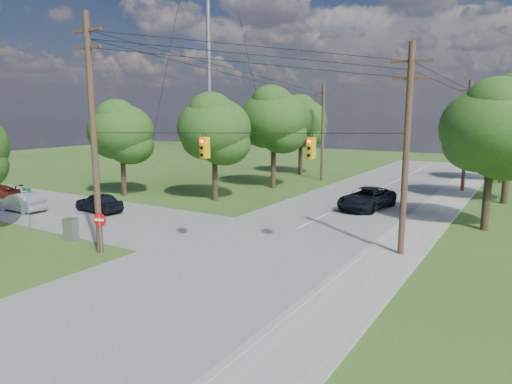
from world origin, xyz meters
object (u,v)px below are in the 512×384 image
Objects in this scene: pole_sw at (93,132)px; car_main_north at (367,198)px; car_cross_silver at (21,202)px; car_cross_dark at (99,202)px; control_cabinet at (71,230)px; pole_north_w at (323,132)px; pole_ne at (406,148)px; do_not_enter_sign at (100,224)px; pole_north_e at (467,136)px.

pole_sw is 2.09× the size of car_main_north.
car_cross_dark is at bearing 117.94° from car_cross_silver.
car_cross_silver reaches higher than control_cabinet.
car_cross_dark is (-7.49, -23.13, -4.38)m from pole_north_w.
pole_ne is 27.14m from car_cross_silver.
pole_ne is at bearing 11.44° from do_not_enter_sign.
pole_north_e reaches higher than control_cabinet.
pole_ne reaches higher than do_not_enter_sign.
do_not_enter_sign is (0.66, -29.75, -3.54)m from pole_north_w.
control_cabinet is at bearing -116.55° from car_main_north.
control_cabinet is (4.72, -5.87, -0.10)m from car_cross_dark.
pole_sw is 9.24× the size of control_cabinet.
pole_north_w is (-0.40, 29.60, -1.10)m from pole_sw.
car_main_north is 2.65× the size of do_not_enter_sign.
control_cabinet is at bearing -157.21° from pole_ne.
pole_ne reaches higher than pole_north_w.
do_not_enter_sign is (-13.24, -29.75, -3.54)m from pole_north_e.
pole_north_e reaches higher than car_main_north.
pole_north_w is 29.18m from car_cross_silver.
car_cross_dark reaches higher than control_cabinet.
car_cross_silver is at bearing -171.43° from pole_ne.
car_cross_silver is 1.93× the size of do_not_enter_sign.
pole_ne reaches higher than control_cabinet.
pole_north_w reaches higher than car_main_north.
pole_sw is at bearing -150.62° from pole_ne.
pole_north_w reaches higher than control_cabinet.
car_main_north is (-5.09, -11.86, -4.30)m from pole_north_e.
pole_north_e is at bearing 132.89° from car_cross_silver.
control_cabinet is (-3.16, 0.60, -5.58)m from pole_sw.
do_not_enter_sign is at bearing 72.41° from car_cross_silver.
car_cross_silver is 10.22m from control_cabinet.
pole_north_w is 24.70m from car_cross_dark.
car_cross_dark is 0.73× the size of car_main_north.
pole_north_e is 1.00× the size of pole_north_w.
pole_sw is 4.65m from do_not_enter_sign.
car_cross_silver is at bearing 164.36° from pole_sw.
car_cross_dark is at bearing -107.94° from pole_north_w.
pole_sw is at bearing -114.52° from pole_north_e.
pole_ne is at bearing 96.94° from car_cross_silver.
pole_north_w is (-13.90, 22.00, -0.34)m from pole_ne.
pole_ne reaches higher than car_cross_dark.
pole_north_w is 4.62× the size of do_not_enter_sign.
car_cross_silver is 3.22× the size of control_cabinet.
pole_sw reaches higher than do_not_enter_sign.
car_cross_silver is (-5.04, -2.86, -0.03)m from car_cross_dark.
car_cross_dark is 1.00× the size of car_cross_silver.
pole_north_e and pole_north_w have the same top height.
pole_north_e is (13.50, 29.60, -1.10)m from pole_sw.
car_cross_dark is 3.23× the size of control_cabinet.
pole_ne is 4.85× the size of do_not_enter_sign.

